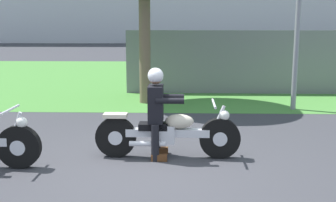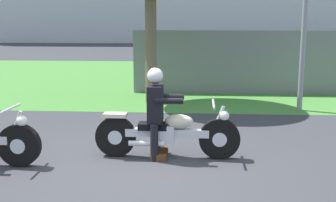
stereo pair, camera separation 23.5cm
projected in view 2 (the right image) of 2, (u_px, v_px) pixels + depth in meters
ground at (142, 169)px, 6.12m from camera, size 120.00×120.00×0.00m
grass_verge at (176, 78)px, 15.67m from camera, size 60.00×12.00×0.01m
motorcycle_lead at (168, 133)px, 6.59m from camera, size 2.23×0.66×0.87m
rider_lead at (157, 106)px, 6.52m from camera, size 0.55×0.48×1.39m
fence_segment at (256, 63)px, 12.10m from camera, size 7.00×0.06×1.80m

